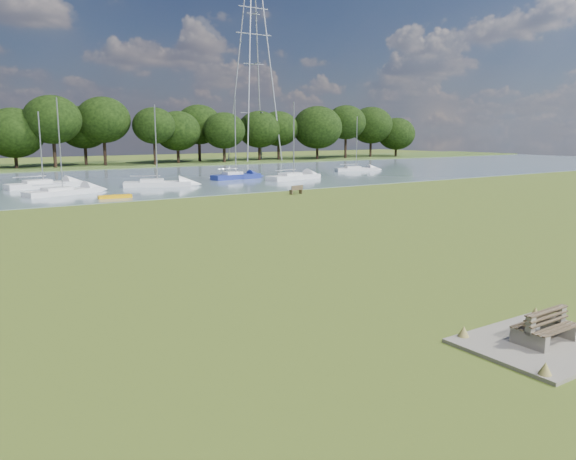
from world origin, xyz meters
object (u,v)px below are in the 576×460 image
sailboat_3 (356,168)px  sailboat_4 (157,182)px  sailboat_8 (62,190)px  bench_pair (545,328)px  sailboat_7 (293,175)px  riverbank_bench (296,190)px  sailboat_0 (43,183)px  kayak (115,197)px  sailboat_2 (235,174)px  pylon (254,34)px

sailboat_3 → sailboat_4: (-31.38, -6.06, 0.05)m
sailboat_8 → bench_pair: bearing=-103.4°
sailboat_4 → sailboat_7: size_ratio=0.92×
riverbank_bench → sailboat_0: (-17.78, 18.15, 0.12)m
kayak → sailboat_4: size_ratio=0.33×
bench_pair → sailboat_4: bearing=80.5°
kayak → sailboat_8: 6.08m
riverbank_bench → sailboat_7: (8.27, 12.67, 0.12)m
sailboat_0 → sailboat_8: 7.33m
sailboat_2 → sailboat_3: size_ratio=1.24×
pylon → sailboat_7: size_ratio=4.22×
bench_pair → sailboat_4: (6.95, 46.47, 0.03)m
bench_pair → pylon: 95.86m
kayak → sailboat_7: 23.82m
kayak → sailboat_0: size_ratio=0.37×
pylon → sailboat_8: bearing=-137.0°
riverbank_bench → sailboat_4: bearing=114.5°
sailboat_3 → sailboat_4: 31.96m
sailboat_4 → riverbank_bench: bearing=-37.5°
sailboat_3 → sailboat_4: size_ratio=0.93×
riverbank_bench → sailboat_0: sailboat_0 is taller
sailboat_0 → sailboat_7: bearing=-22.2°
kayak → bench_pair: bearing=-85.4°
bench_pair → sailboat_0: size_ratio=0.23×
bench_pair → sailboat_4: sailboat_4 is taller
sailboat_4 → sailboat_3: bearing=32.8°
bench_pair → riverbank_bench: size_ratio=1.27×
riverbank_bench → sailboat_8: sailboat_8 is taller
bench_pair → sailboat_3: 65.02m
bench_pair → riverbank_bench: (14.86, 33.09, -0.07)m
sailboat_0 → sailboat_3: bearing=-8.5°
sailboat_4 → sailboat_0: bearing=176.1°
bench_pair → kayak: size_ratio=0.63×
bench_pair → riverbank_bench: bearing=64.9°
pylon → sailboat_3: size_ratio=4.93×
pylon → sailboat_2: 46.60m
sailboat_4 → sailboat_7: sailboat_7 is taller
pylon → sailboat_4: size_ratio=4.58×
sailboat_7 → sailboat_0: bearing=157.2°
sailboat_2 → sailboat_8: sailboat_2 is taller
sailboat_4 → sailboat_8: bearing=-143.3°
sailboat_4 → kayak: bearing=-108.2°
sailboat_0 → sailboat_7: 26.62m
bench_pair → pylon: (40.38, 84.00, 22.41)m
sailboat_0 → pylon: bearing=26.8°
sailboat_7 → kayak: bearing=-173.6°
sailboat_3 → sailboat_8: bearing=-148.5°
pylon → sailboat_8: (-43.05, -40.08, -22.42)m
sailboat_0 → sailboat_4: bearing=-36.1°
sailboat_3 → sailboat_7: 16.64m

